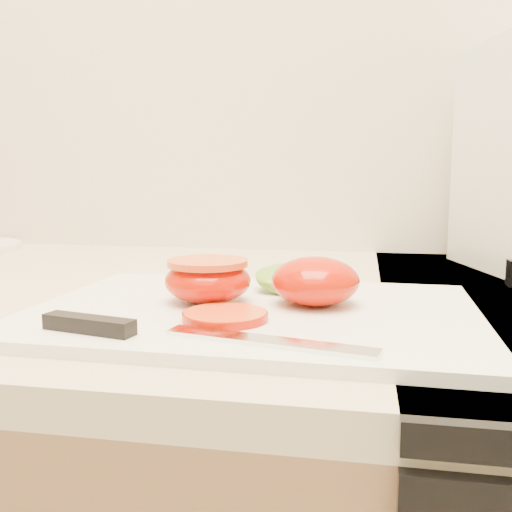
# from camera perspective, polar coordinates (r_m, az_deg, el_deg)

# --- Properties ---
(cutting_board) EXTENTS (0.40, 0.29, 0.01)m
(cutting_board) POSITION_cam_1_polar(r_m,az_deg,el_deg) (0.51, -0.21, -5.69)
(cutting_board) COLOR white
(cutting_board) RESTS_ON counter
(tomato_half_dome) EXTENTS (0.08, 0.08, 0.04)m
(tomato_half_dome) POSITION_cam_1_polar(r_m,az_deg,el_deg) (0.52, 5.94, -2.50)
(tomato_half_dome) COLOR red
(tomato_half_dome) RESTS_ON cutting_board
(tomato_half_cut) EXTENTS (0.08, 0.08, 0.04)m
(tomato_half_cut) POSITION_cam_1_polar(r_m,az_deg,el_deg) (0.53, -4.84, -2.30)
(tomato_half_cut) COLOR red
(tomato_half_cut) RESTS_ON cutting_board
(tomato_slice_0) EXTENTS (0.07, 0.07, 0.01)m
(tomato_slice_0) POSITION_cam_1_polar(r_m,az_deg,el_deg) (0.47, -3.10, -5.99)
(tomato_slice_0) COLOR orange
(tomato_slice_0) RESTS_ON cutting_board
(lettuce_leaf_0) EXTENTS (0.13, 0.12, 0.02)m
(lettuce_leaf_0) POSITION_cam_1_polar(r_m,az_deg,el_deg) (0.59, 4.69, -2.30)
(lettuce_leaf_0) COLOR #6BB830
(lettuce_leaf_0) RESTS_ON cutting_board
(knife) EXTENTS (0.26, 0.05, 0.01)m
(knife) POSITION_cam_1_polar(r_m,az_deg,el_deg) (0.43, -9.92, -7.37)
(knife) COLOR silver
(knife) RESTS_ON cutting_board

